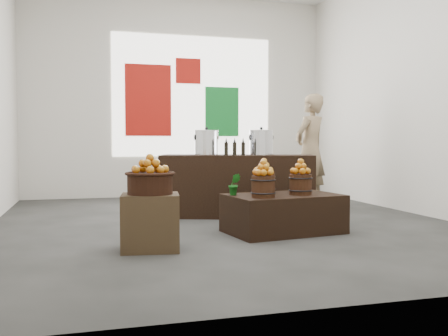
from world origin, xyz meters
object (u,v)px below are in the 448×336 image
object	(u,v)px
stock_pot_center	(261,143)
stock_pot_left	(206,143)
display_table	(283,214)
shopper	(310,149)
crate	(150,222)
counter	(237,186)
wicker_basket	(150,184)

from	to	relation	value
stock_pot_center	stock_pot_left	bearing A→B (deg)	161.56
display_table	shopper	size ratio (longest dim) A/B	0.69
display_table	stock_pot_center	world-z (taller)	stock_pot_center
stock_pot_left	shopper	xyz separation A→B (m)	(2.06, 0.86, -0.11)
crate	stock_pot_left	distance (m)	2.49
stock_pot_left	stock_pot_center	xyz separation A→B (m)	(0.76, -0.25, 0.00)
crate	display_table	world-z (taller)	crate
counter	stock_pot_left	bearing A→B (deg)	-180.00
stock_pot_center	shopper	world-z (taller)	shopper
stock_pot_center	display_table	bearing A→B (deg)	-98.03
wicker_basket	stock_pot_center	world-z (taller)	stock_pot_center
stock_pot_left	shopper	size ratio (longest dim) A/B	0.18
display_table	shopper	distance (m)	2.93
display_table	counter	bearing A→B (deg)	87.16
wicker_basket	counter	bearing A→B (deg)	52.46
shopper	display_table	bearing A→B (deg)	27.44
stock_pot_center	wicker_basket	bearing A→B (deg)	-134.80
wicker_basket	stock_pot_center	xyz separation A→B (m)	(1.84, 1.85, 0.40)
display_table	stock_pot_center	xyz separation A→B (m)	(0.18, 1.31, 0.84)
wicker_basket	stock_pot_left	size ratio (longest dim) A/B	1.33
wicker_basket	display_table	bearing A→B (deg)	18.19
crate	counter	xyz separation A→B (m)	(1.51, 1.96, 0.17)
display_table	stock_pot_left	xyz separation A→B (m)	(-0.57, 1.56, 0.84)
counter	crate	bearing A→B (deg)	-109.09
counter	wicker_basket	bearing A→B (deg)	-109.09
wicker_basket	counter	xyz separation A→B (m)	(1.51, 1.96, -0.22)
crate	stock_pot_left	xyz separation A→B (m)	(1.08, 2.10, 0.78)
counter	stock_pot_left	distance (m)	0.76
shopper	crate	bearing A→B (deg)	12.33
shopper	stock_pot_left	bearing A→B (deg)	-8.38
crate	counter	bearing A→B (deg)	52.46
counter	stock_pot_center	distance (m)	0.71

